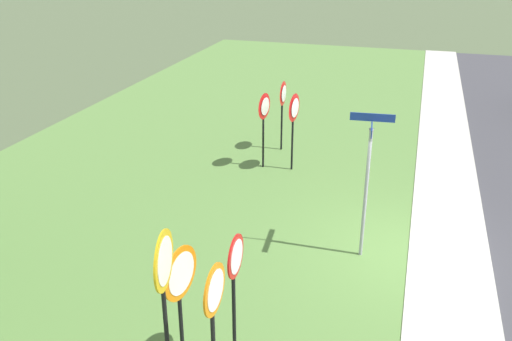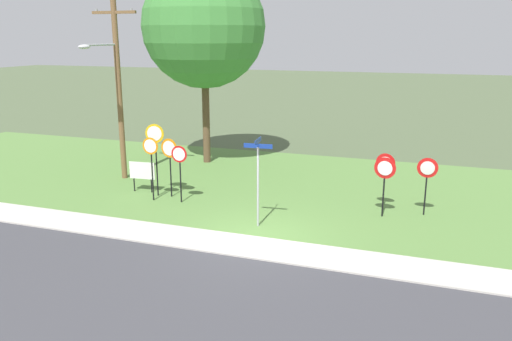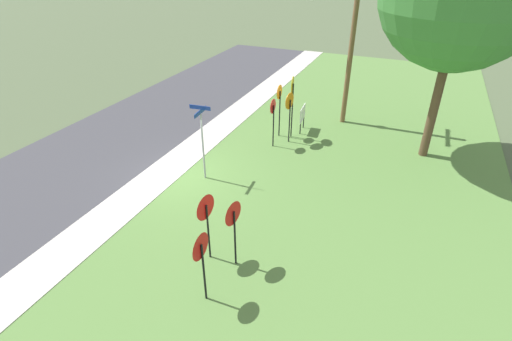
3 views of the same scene
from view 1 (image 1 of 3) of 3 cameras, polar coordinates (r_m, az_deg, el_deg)
The scene contains 11 objects.
ground_plane at distance 11.68m, azimuth 15.63°, elevation -8.58°, with size 160.00×160.00×0.00m, color #4C5B3D.
sidewalk_strip at distance 11.70m, azimuth 19.58°, elevation -8.89°, with size 44.00×1.60×0.06m, color #BCB7AD.
grass_median at distance 13.02m, azimuth -11.70°, elevation -4.53°, with size 44.00×12.00×0.04m, color #567F3D.
stop_sign_near_left at distance 7.36m, azimuth -7.87°, elevation -12.33°, with size 0.74×0.14×2.35m.
stop_sign_near_right at distance 6.68m, azimuth -9.49°, elevation -12.24°, with size 0.74×0.16×2.91m.
stop_sign_far_left at distance 7.80m, azimuth -2.20°, elevation -10.90°, with size 0.64×0.09×2.22m.
stop_sign_far_center at distance 6.78m, azimuth -4.38°, elevation -14.90°, with size 0.65×0.09×2.49m.
yield_sign_near_left at distance 14.71m, azimuth 0.90°, elevation 5.99°, with size 0.70×0.15×2.12m.
yield_sign_near_right at distance 14.57m, azimuth 4.03°, elevation 5.89°, with size 0.76×0.14×2.16m.
yield_sign_far_left at distance 16.02m, azimuth 2.87°, elevation 7.40°, with size 0.72×0.10×2.10m.
street_name_post at distance 10.60m, azimuth 11.59°, elevation -0.41°, with size 0.96×0.81×3.00m.
Camera 1 is at (-9.99, 0.22, 6.04)m, focal length 38.20 mm.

